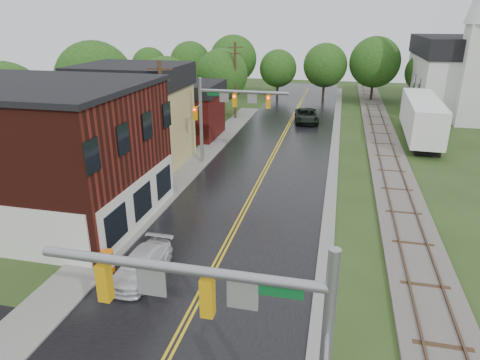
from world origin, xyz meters
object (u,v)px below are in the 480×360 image
(suv_dark, at_px, (307,116))
(pickup_white, at_px, (142,265))
(traffic_signal_near, at_px, (238,320))
(tree_left_b, at_px, (96,83))
(utility_pole_b, at_px, (163,121))
(tree_left_e, at_px, (223,76))
(semi_trailer, at_px, (422,116))
(brick_building, at_px, (31,152))
(church, at_px, (461,67))
(traffic_signal_far, at_px, (226,106))
(utility_pole_c, at_px, (235,80))
(tree_left_c, at_px, (167,84))
(construction_barrel, at_px, (108,262))
(tree_left_a, at_px, (6,108))

(suv_dark, distance_m, pickup_white, 34.36)
(traffic_signal_near, xyz_separation_m, tree_left_b, (-21.32, 29.90, 0.75))
(utility_pole_b, height_order, pickup_white, utility_pole_b)
(tree_left_e, height_order, semi_trailer, tree_left_e)
(brick_building, relative_size, church, 0.71)
(traffic_signal_near, relative_size, utility_pole_b, 0.82)
(utility_pole_b, xyz_separation_m, pickup_white, (3.60, -12.00, -4.10))
(traffic_signal_far, bearing_deg, church, 48.73)
(brick_building, xyz_separation_m, utility_pole_c, (5.68, 29.00, 0.57))
(tree_left_c, bearing_deg, tree_left_e, 50.19)
(pickup_white, bearing_deg, construction_barrel, -177.02)
(church, xyz_separation_m, suv_dark, (-18.16, -9.75, -5.05))
(tree_left_b, bearing_deg, suv_dark, 31.56)
(tree_left_a, xyz_separation_m, tree_left_b, (2.00, 10.00, 0.60))
(utility_pole_c, relative_size, suv_dark, 1.59)
(utility_pole_c, relative_size, tree_left_a, 1.04)
(traffic_signal_far, bearing_deg, suv_dark, 72.66)
(traffic_signal_far, relative_size, tree_left_c, 0.96)
(traffic_signal_near, height_order, tree_left_b, tree_left_b)
(traffic_signal_far, relative_size, construction_barrel, 6.60)
(suv_dark, bearing_deg, semi_trailer, -31.78)
(church, height_order, tree_left_a, church)
(brick_building, bearing_deg, pickup_white, -28.31)
(utility_pole_b, bearing_deg, semi_trailer, 39.42)
(suv_dark, bearing_deg, brick_building, -124.00)
(suv_dark, distance_m, construction_barrel, 34.67)
(tree_left_e, bearing_deg, tree_left_a, -114.62)
(tree_left_b, height_order, tree_left_c, tree_left_b)
(suv_dark, bearing_deg, pickup_white, -106.14)
(traffic_signal_near, height_order, suv_dark, traffic_signal_near)
(tree_left_a, xyz_separation_m, tree_left_c, (6.00, 18.00, -0.60))
(tree_left_e, bearing_deg, church, 15.20)
(traffic_signal_near, height_order, tree_left_a, tree_left_a)
(tree_left_a, bearing_deg, church, 38.63)
(brick_building, distance_m, tree_left_e, 31.12)
(brick_building, distance_m, tree_left_c, 24.94)
(traffic_signal_near, xyz_separation_m, pickup_white, (-6.67, 8.00, -4.35))
(semi_trailer, bearing_deg, traffic_signal_far, -145.42)
(tree_left_e, xyz_separation_m, suv_dark, (10.68, -1.91, -4.02))
(traffic_signal_near, bearing_deg, tree_left_b, 125.49)
(church, height_order, construction_barrel, church)
(brick_building, height_order, church, church)
(brick_building, xyz_separation_m, construction_barrel, (7.48, -5.00, -3.59))
(utility_pole_b, bearing_deg, tree_left_b, 138.14)
(suv_dark, bearing_deg, tree_left_a, -142.18)
(suv_dark, xyz_separation_m, semi_trailer, (11.73, -5.24, 1.67))
(traffic_signal_near, bearing_deg, suv_dark, 92.23)
(utility_pole_c, distance_m, suv_dark, 9.49)
(suv_dark, bearing_deg, construction_barrel, -109.08)
(traffic_signal_far, xyz_separation_m, tree_left_e, (-5.38, 18.90, -0.16))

